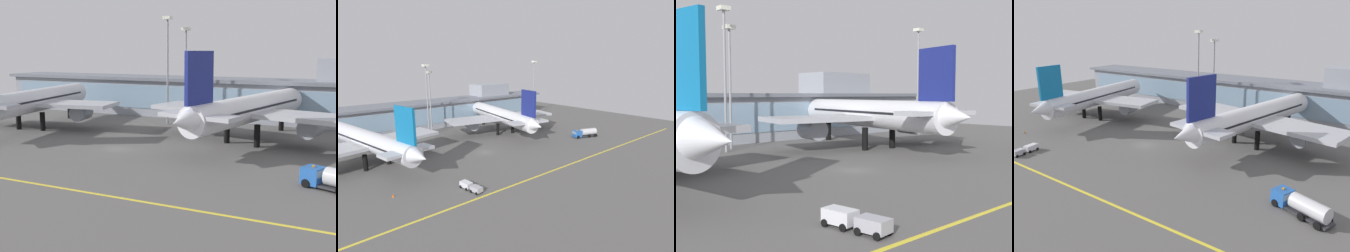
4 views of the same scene
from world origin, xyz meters
TOP-DOWN VIEW (x-y plane):
  - ground_plane at (0.00, 0.00)m, footprint 180.00×180.00m
  - taxiway_centreline_stripe at (0.00, -22.00)m, footprint 144.00×0.50m
  - terminal_building at (2.16, 42.62)m, footprint 121.85×14.00m
  - airliner_near_left at (-27.99, 10.79)m, footprint 36.78×46.56m
  - airliner_near_right at (19.02, 15.68)m, footprint 41.04×48.75m
  - fuel_tanker_truck at (36.53, -8.36)m, footprint 9.31×5.61m
  - apron_light_mast_west at (-3.88, 27.97)m, footprint 1.80×1.80m
  - apron_light_mast_east at (-0.95, 31.76)m, footprint 1.80×1.80m

SIDE VIEW (x-z plane):
  - ground_plane at x=0.00m, z-range 0.00..0.00m
  - taxiway_centreline_stripe at x=0.00m, z-range 0.00..0.01m
  - fuel_tanker_truck at x=36.53m, z-range 0.06..2.96m
  - terminal_building at x=2.16m, z-range -2.09..13.30m
  - airliner_near_left at x=-27.99m, z-range -2.25..14.41m
  - airliner_near_right at x=19.02m, z-range -2.31..14.76m
  - apron_light_mast_east at x=-0.95m, z-range 3.58..26.00m
  - apron_light_mast_west at x=-3.88m, z-range 3.71..28.52m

